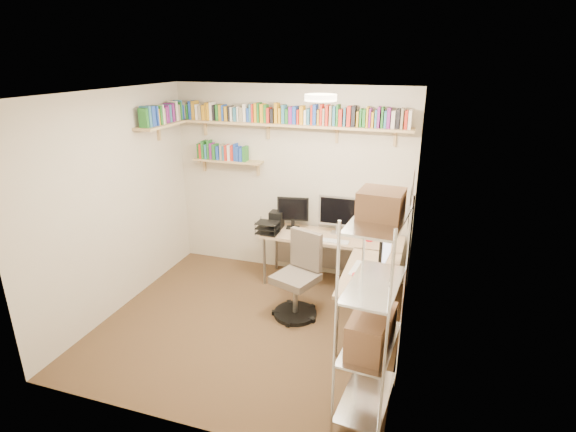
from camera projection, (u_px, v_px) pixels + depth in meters
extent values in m
plane|color=#4A341F|center=(250.00, 324.00, 5.00)|extent=(3.20, 3.20, 0.00)
cube|color=beige|center=(291.00, 182.00, 5.92)|extent=(3.20, 0.04, 2.50)
cube|color=beige|center=(115.00, 204.00, 5.04)|extent=(0.04, 3.00, 2.50)
cube|color=beige|center=(407.00, 238.00, 4.12)|extent=(0.04, 3.00, 2.50)
cube|color=beige|center=(165.00, 287.00, 3.24)|extent=(3.20, 0.04, 2.50)
cube|color=white|center=(242.00, 93.00, 4.16)|extent=(3.20, 3.00, 0.04)
cube|color=white|center=(413.00, 190.00, 4.51)|extent=(0.01, 0.30, 0.42)
cube|color=silver|center=(410.00, 207.00, 4.17)|extent=(0.01, 0.28, 0.38)
cylinder|color=#FFEAC6|center=(321.00, 98.00, 4.15)|extent=(0.30, 0.30, 0.06)
cube|color=tan|center=(288.00, 125.00, 5.55)|extent=(3.05, 0.25, 0.03)
cube|color=tan|center=(165.00, 124.00, 5.60)|extent=(0.25, 1.00, 0.03)
cube|color=tan|center=(228.00, 161.00, 6.00)|extent=(0.95, 0.20, 0.02)
cube|color=tan|center=(204.00, 125.00, 5.98)|extent=(0.03, 0.20, 0.20)
cube|color=tan|center=(267.00, 128.00, 5.72)|extent=(0.03, 0.20, 0.20)
cube|color=tan|center=(336.00, 132.00, 5.46)|extent=(0.03, 0.20, 0.20)
cube|color=tan|center=(395.00, 135.00, 5.26)|extent=(0.03, 0.20, 0.20)
cube|color=teal|center=(183.00, 112.00, 5.94)|extent=(0.03, 0.14, 0.17)
cube|color=gray|center=(186.00, 110.00, 5.92)|extent=(0.04, 0.13, 0.22)
cube|color=#236B27|center=(189.00, 112.00, 5.91)|extent=(0.03, 0.14, 0.19)
cube|color=#2147AD|center=(192.00, 110.00, 5.89)|extent=(0.04, 0.14, 0.23)
cube|color=#B38221|center=(195.00, 110.00, 5.88)|extent=(0.04, 0.15, 0.23)
cube|color=#F0E1D1|center=(198.00, 112.00, 5.87)|extent=(0.03, 0.14, 0.20)
cube|color=gray|center=(202.00, 112.00, 5.86)|extent=(0.04, 0.12, 0.18)
cube|color=orange|center=(205.00, 112.00, 5.84)|extent=(0.04, 0.14, 0.19)
cube|color=#B38221|center=(208.00, 111.00, 5.83)|extent=(0.02, 0.13, 0.22)
cube|color=orange|center=(210.00, 111.00, 5.82)|extent=(0.03, 0.15, 0.21)
cube|color=#F0E1D1|center=(213.00, 111.00, 5.81)|extent=(0.03, 0.15, 0.23)
cube|color=black|center=(216.00, 112.00, 5.80)|extent=(0.03, 0.14, 0.19)
cube|color=#236B27|center=(219.00, 112.00, 5.79)|extent=(0.03, 0.14, 0.20)
cube|color=#B38221|center=(222.00, 112.00, 5.77)|extent=(0.04, 0.12, 0.20)
cube|color=#2147AD|center=(224.00, 113.00, 5.76)|extent=(0.02, 0.14, 0.20)
cube|color=#B38221|center=(227.00, 113.00, 5.75)|extent=(0.04, 0.13, 0.18)
cube|color=black|center=(231.00, 113.00, 5.74)|extent=(0.03, 0.14, 0.19)
cube|color=#F0E1D1|center=(233.00, 114.00, 5.73)|extent=(0.02, 0.14, 0.18)
cube|color=teal|center=(236.00, 114.00, 5.72)|extent=(0.04, 0.12, 0.17)
cube|color=#F0E1D1|center=(239.00, 114.00, 5.70)|extent=(0.02, 0.13, 0.18)
cube|color=gray|center=(243.00, 114.00, 5.69)|extent=(0.04, 0.15, 0.18)
cube|color=#F0E1D1|center=(246.00, 113.00, 5.67)|extent=(0.04, 0.15, 0.22)
cube|color=#2147AD|center=(249.00, 115.00, 5.67)|extent=(0.03, 0.13, 0.17)
cube|color=teal|center=(252.00, 113.00, 5.65)|extent=(0.03, 0.13, 0.22)
cube|color=red|center=(254.00, 113.00, 5.64)|extent=(0.02, 0.14, 0.22)
cube|color=orange|center=(257.00, 112.00, 5.63)|extent=(0.03, 0.14, 0.23)
cube|color=#236B27|center=(260.00, 112.00, 5.62)|extent=(0.03, 0.13, 0.24)
cube|color=orange|center=(263.00, 113.00, 5.60)|extent=(0.04, 0.14, 0.23)
cube|color=#236B27|center=(266.00, 113.00, 5.59)|extent=(0.03, 0.11, 0.22)
cube|color=red|center=(269.00, 115.00, 5.59)|extent=(0.04, 0.13, 0.18)
cube|color=black|center=(273.00, 116.00, 5.57)|extent=(0.04, 0.14, 0.17)
cube|color=orange|center=(277.00, 113.00, 5.55)|extent=(0.04, 0.11, 0.25)
cube|color=orange|center=(281.00, 116.00, 5.54)|extent=(0.03, 0.13, 0.18)
cube|color=teal|center=(284.00, 114.00, 5.52)|extent=(0.04, 0.12, 0.22)
cube|color=#236B27|center=(288.00, 116.00, 5.52)|extent=(0.04, 0.15, 0.18)
cube|color=#771F77|center=(292.00, 115.00, 5.50)|extent=(0.04, 0.15, 0.20)
cube|color=#2147AD|center=(296.00, 115.00, 5.48)|extent=(0.04, 0.14, 0.21)
cube|color=red|center=(299.00, 117.00, 5.48)|extent=(0.02, 0.14, 0.18)
cube|color=orange|center=(302.00, 115.00, 5.46)|extent=(0.04, 0.13, 0.22)
cube|color=#F0E1D1|center=(306.00, 117.00, 5.45)|extent=(0.03, 0.12, 0.17)
cube|color=teal|center=(309.00, 116.00, 5.44)|extent=(0.03, 0.13, 0.19)
cube|color=red|center=(313.00, 115.00, 5.42)|extent=(0.02, 0.13, 0.23)
cube|color=#2147AD|center=(315.00, 115.00, 5.41)|extent=(0.04, 0.13, 0.24)
cube|color=#B38221|center=(319.00, 117.00, 5.40)|extent=(0.03, 0.12, 0.18)
cube|color=red|center=(322.00, 115.00, 5.38)|extent=(0.03, 0.13, 0.24)
cube|color=gray|center=(324.00, 117.00, 5.38)|extent=(0.03, 0.13, 0.20)
cube|color=red|center=(328.00, 115.00, 5.36)|extent=(0.03, 0.15, 0.24)
cube|color=gray|center=(331.00, 115.00, 5.35)|extent=(0.03, 0.12, 0.23)
cube|color=teal|center=(335.00, 116.00, 5.34)|extent=(0.03, 0.12, 0.23)
cube|color=#236B27|center=(338.00, 115.00, 5.32)|extent=(0.02, 0.15, 0.25)
cube|color=red|center=(341.00, 118.00, 5.32)|extent=(0.04, 0.13, 0.20)
cube|color=teal|center=(345.00, 117.00, 5.31)|extent=(0.03, 0.12, 0.21)
cube|color=red|center=(349.00, 116.00, 5.29)|extent=(0.04, 0.13, 0.23)
cube|color=black|center=(354.00, 116.00, 5.27)|extent=(0.04, 0.14, 0.24)
cube|color=#B38221|center=(358.00, 119.00, 5.27)|extent=(0.03, 0.13, 0.18)
cube|color=#236B27|center=(361.00, 118.00, 5.25)|extent=(0.02, 0.13, 0.21)
cube|color=#236B27|center=(364.00, 118.00, 5.24)|extent=(0.04, 0.12, 0.21)
cube|color=orange|center=(368.00, 117.00, 5.22)|extent=(0.02, 0.12, 0.24)
cube|color=#771F77|center=(370.00, 118.00, 5.22)|extent=(0.02, 0.12, 0.22)
cube|color=orange|center=(373.00, 120.00, 5.22)|extent=(0.03, 0.15, 0.18)
cube|color=teal|center=(376.00, 119.00, 5.20)|extent=(0.02, 0.14, 0.20)
cube|color=#771F77|center=(379.00, 117.00, 5.19)|extent=(0.03, 0.14, 0.24)
cube|color=#236B27|center=(383.00, 117.00, 5.17)|extent=(0.02, 0.13, 0.24)
cube|color=teal|center=(386.00, 119.00, 5.17)|extent=(0.03, 0.12, 0.20)
cube|color=#771F77|center=(389.00, 118.00, 5.15)|extent=(0.04, 0.14, 0.23)
cube|color=#F0E1D1|center=(393.00, 120.00, 5.15)|extent=(0.04, 0.11, 0.20)
cube|color=black|center=(398.00, 119.00, 5.13)|extent=(0.04, 0.15, 0.22)
cube|color=gray|center=(402.00, 118.00, 5.11)|extent=(0.03, 0.13, 0.23)
cube|color=red|center=(406.00, 120.00, 5.10)|extent=(0.03, 0.11, 0.21)
cube|color=#F0E1D1|center=(410.00, 120.00, 5.09)|extent=(0.03, 0.15, 0.21)
cube|color=#236B27|center=(144.00, 118.00, 5.17)|extent=(0.11, 0.04, 0.22)
cube|color=teal|center=(146.00, 117.00, 5.21)|extent=(0.13, 0.04, 0.24)
cube|color=#2147AD|center=(149.00, 116.00, 5.26)|extent=(0.13, 0.04, 0.23)
cube|color=#2147AD|center=(151.00, 116.00, 5.30)|extent=(0.12, 0.04, 0.24)
cube|color=#2147AD|center=(153.00, 116.00, 5.34)|extent=(0.15, 0.03, 0.23)
cube|color=orange|center=(155.00, 117.00, 5.38)|extent=(0.13, 0.04, 0.19)
cube|color=#236B27|center=(157.00, 115.00, 5.41)|extent=(0.14, 0.04, 0.23)
cube|color=#F0E1D1|center=(159.00, 114.00, 5.45)|extent=(0.15, 0.02, 0.23)
cube|color=gray|center=(160.00, 116.00, 5.49)|extent=(0.13, 0.04, 0.18)
cube|color=#771F77|center=(163.00, 115.00, 5.53)|extent=(0.13, 0.04, 0.19)
cube|color=#771F77|center=(165.00, 114.00, 5.57)|extent=(0.13, 0.02, 0.21)
cube|color=teal|center=(167.00, 113.00, 5.61)|extent=(0.12, 0.04, 0.22)
cube|color=#771F77|center=(169.00, 112.00, 5.66)|extent=(0.13, 0.04, 0.23)
cube|color=black|center=(171.00, 112.00, 5.70)|extent=(0.12, 0.03, 0.23)
cube|color=#F0E1D1|center=(173.00, 111.00, 5.73)|extent=(0.14, 0.04, 0.25)
cube|color=gray|center=(175.00, 113.00, 5.78)|extent=(0.13, 0.04, 0.20)
cube|color=#236B27|center=(177.00, 111.00, 5.82)|extent=(0.14, 0.03, 0.22)
cube|color=teal|center=(178.00, 110.00, 5.85)|extent=(0.12, 0.03, 0.25)
cube|color=#2147AD|center=(180.00, 112.00, 5.90)|extent=(0.14, 0.04, 0.18)
cube|color=#B38221|center=(182.00, 111.00, 5.93)|extent=(0.15, 0.02, 0.21)
cube|color=#236B27|center=(200.00, 151.00, 6.08)|extent=(0.03, 0.11, 0.20)
cube|color=red|center=(202.00, 151.00, 6.07)|extent=(0.03, 0.15, 0.20)
cube|color=#236B27|center=(205.00, 149.00, 6.05)|extent=(0.03, 0.14, 0.24)
cube|color=teal|center=(208.00, 151.00, 6.05)|extent=(0.03, 0.14, 0.19)
cube|color=#236B27|center=(210.00, 149.00, 6.03)|extent=(0.02, 0.14, 0.25)
cube|color=#771F77|center=(212.00, 151.00, 6.02)|extent=(0.04, 0.12, 0.21)
cube|color=#236B27|center=(216.00, 151.00, 6.01)|extent=(0.04, 0.14, 0.20)
cube|color=#2147AD|center=(219.00, 153.00, 6.00)|extent=(0.04, 0.14, 0.18)
cube|color=gray|center=(222.00, 152.00, 5.98)|extent=(0.03, 0.12, 0.21)
cube|color=teal|center=(225.00, 153.00, 5.97)|extent=(0.03, 0.13, 0.19)
cube|color=red|center=(227.00, 152.00, 5.96)|extent=(0.03, 0.14, 0.20)
cube|color=#F0E1D1|center=(230.00, 152.00, 5.95)|extent=(0.04, 0.13, 0.20)
cube|color=red|center=(233.00, 153.00, 5.94)|extent=(0.04, 0.11, 0.20)
cube|color=#2147AD|center=(236.00, 152.00, 5.92)|extent=(0.03, 0.11, 0.23)
cube|color=#2147AD|center=(239.00, 154.00, 5.92)|extent=(0.04, 0.13, 0.19)
cube|color=#2147AD|center=(242.00, 154.00, 5.90)|extent=(0.04, 0.15, 0.18)
cube|color=#236B27|center=(245.00, 154.00, 5.89)|extent=(0.04, 0.13, 0.20)
cube|color=tan|center=(332.00, 238.00, 5.65)|extent=(1.76, 0.55, 0.04)
cube|color=tan|center=(370.00, 274.00, 4.70)|extent=(0.55, 1.20, 0.04)
cylinder|color=gray|center=(264.00, 261.00, 5.80)|extent=(0.04, 0.04, 0.65)
cylinder|color=gray|center=(276.00, 247.00, 6.21)|extent=(0.04, 0.04, 0.65)
cylinder|color=gray|center=(399.00, 263.00, 5.73)|extent=(0.04, 0.04, 0.65)
cylinder|color=gray|center=(336.00, 327.00, 4.39)|extent=(0.04, 0.04, 0.65)
cylinder|color=gray|center=(384.00, 335.00, 4.26)|extent=(0.04, 0.04, 0.65)
cube|color=gray|center=(335.00, 252.00, 5.96)|extent=(1.66, 0.02, 0.51)
cube|color=silver|center=(339.00, 211.00, 5.62)|extent=(0.51, 0.03, 0.39)
cube|color=black|center=(338.00, 211.00, 5.61)|extent=(0.46, 0.00, 0.33)
cube|color=black|center=(293.00, 209.00, 5.81)|extent=(0.41, 0.03, 0.31)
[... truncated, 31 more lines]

